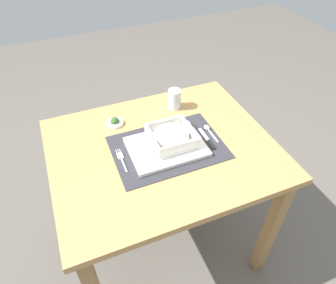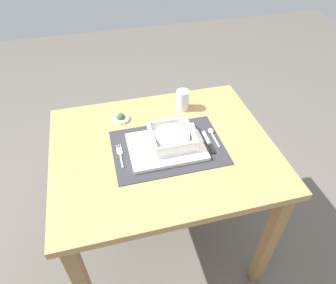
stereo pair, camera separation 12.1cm
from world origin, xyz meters
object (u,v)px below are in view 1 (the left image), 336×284
dining_table (163,166)px  condiment_saucer (115,122)px  butter_knife (208,139)px  bread_knife (201,139)px  fork (121,158)px  spoon (208,129)px  drinking_glass (174,100)px  porridge_bowl (171,137)px

dining_table → condiment_saucer: condiment_saucer is taller
butter_knife → bread_knife: size_ratio=1.01×
fork → spoon: spoon is taller
fork → spoon: bearing=6.5°
condiment_saucer → bread_knife: bearing=-38.0°
bread_knife → drinking_glass: 0.26m
spoon → bread_knife: spoon is taller
butter_knife → porridge_bowl: bearing=168.6°
dining_table → spoon: 0.25m
drinking_glass → porridge_bowl: bearing=-116.0°
spoon → bread_knife: bearing=-140.5°
dining_table → porridge_bowl: size_ratio=5.31×
porridge_bowl → spoon: 0.18m
bread_knife → fork: bearing=179.9°
dining_table → spoon: (0.22, 0.02, 0.12)m
porridge_bowl → drinking_glass: 0.26m
spoon → condiment_saucer: condiment_saucer is taller
dining_table → butter_knife: bearing=-10.2°
dining_table → porridge_bowl: 0.15m
bread_knife → condiment_saucer: bearing=144.4°
butter_knife → bread_knife: bearing=151.8°
fork → bread_knife: size_ratio=0.92×
spoon → bread_knife: 0.07m
porridge_bowl → condiment_saucer: bearing=129.8°
fork → condiment_saucer: bearing=83.6°
porridge_bowl → drinking_glass: (0.11, 0.23, 0.00)m
spoon → fork: bearing=-173.5°
drinking_glass → spoon: bearing=-72.2°
fork → bread_knife: 0.34m
drinking_glass → bread_knife: bearing=-87.3°
butter_knife → condiment_saucer: condiment_saucer is taller
porridge_bowl → spoon: bearing=6.2°
condiment_saucer → drinking_glass: bearing=3.4°
fork → drinking_glass: (0.32, 0.24, 0.04)m
porridge_bowl → fork: bearing=-177.9°
dining_table → fork: 0.21m
porridge_bowl → drinking_glass: size_ratio=1.82×
porridge_bowl → drinking_glass: bearing=64.0°
fork → bread_knife: bread_knife is taller
dining_table → spoon: spoon is taller
bread_knife → drinking_glass: bearing=95.1°
bread_knife → spoon: bearing=39.4°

